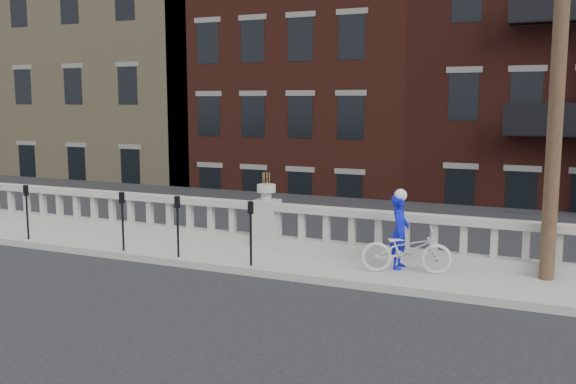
# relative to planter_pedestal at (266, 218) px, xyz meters

# --- Properties ---
(ground) EXTENTS (120.00, 120.00, 0.00)m
(ground) POSITION_rel_planter_pedestal_xyz_m (0.00, -3.95, -0.83)
(ground) COLOR black
(ground) RESTS_ON ground
(sidewalk) EXTENTS (32.00, 2.20, 0.15)m
(sidewalk) POSITION_rel_planter_pedestal_xyz_m (0.00, -0.95, -0.76)
(sidewalk) COLOR gray
(sidewalk) RESTS_ON ground
(balustrade) EXTENTS (28.00, 0.34, 1.03)m
(balustrade) POSITION_rel_planter_pedestal_xyz_m (0.00, 0.00, -0.19)
(balustrade) COLOR gray
(balustrade) RESTS_ON sidewalk
(planter_pedestal) EXTENTS (0.55, 0.55, 1.76)m
(planter_pedestal) POSITION_rel_planter_pedestal_xyz_m (0.00, 0.00, 0.00)
(planter_pedestal) COLOR gray
(planter_pedestal) RESTS_ON sidewalk
(lower_level) EXTENTS (80.00, 44.00, 20.80)m
(lower_level) POSITION_rel_planter_pedestal_xyz_m (0.56, 19.09, 1.80)
(lower_level) COLOR #605E59
(lower_level) RESTS_ON ground
(utility_pole) EXTENTS (1.60, 0.28, 10.00)m
(utility_pole) POSITION_rel_planter_pedestal_xyz_m (6.20, -0.35, 4.41)
(utility_pole) COLOR #422D1E
(utility_pole) RESTS_ON sidewalk
(parking_meter_a) EXTENTS (0.10, 0.09, 1.36)m
(parking_meter_a) POSITION_rel_planter_pedestal_xyz_m (-5.71, -1.80, 0.17)
(parking_meter_a) COLOR black
(parking_meter_a) RESTS_ON sidewalk
(parking_meter_b) EXTENTS (0.10, 0.09, 1.36)m
(parking_meter_b) POSITION_rel_planter_pedestal_xyz_m (-2.78, -1.80, 0.17)
(parking_meter_b) COLOR black
(parking_meter_b) RESTS_ON sidewalk
(parking_meter_c) EXTENTS (0.10, 0.09, 1.36)m
(parking_meter_c) POSITION_rel_planter_pedestal_xyz_m (-1.28, -1.80, 0.17)
(parking_meter_c) COLOR black
(parking_meter_c) RESTS_ON sidewalk
(parking_meter_d) EXTENTS (0.10, 0.09, 1.36)m
(parking_meter_d) POSITION_rel_planter_pedestal_xyz_m (0.52, -1.80, 0.17)
(parking_meter_d) COLOR black
(parking_meter_d) RESTS_ON sidewalk
(bicycle) EXTENTS (1.89, 1.09, 0.94)m
(bicycle) POSITION_rel_planter_pedestal_xyz_m (3.61, -1.00, -0.21)
(bicycle) COLOR silver
(bicycle) RESTS_ON sidewalk
(cyclist) EXTENTS (0.37, 0.56, 1.54)m
(cyclist) POSITION_rel_planter_pedestal_xyz_m (3.39, -0.71, 0.09)
(cyclist) COLOR #0C14B8
(cyclist) RESTS_ON sidewalk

